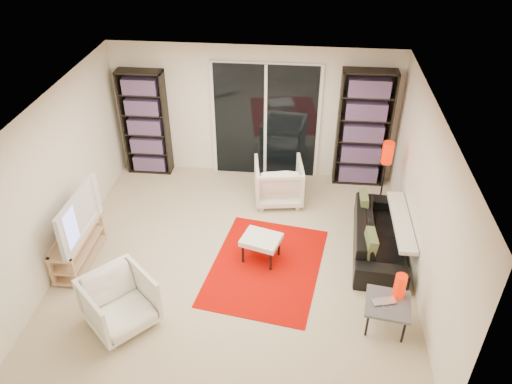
# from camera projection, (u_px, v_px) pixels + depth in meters

# --- Properties ---
(floor) EXTENTS (5.00, 5.00, 0.00)m
(floor) POSITION_uv_depth(u_px,v_px,m) (237.00, 258.00, 7.38)
(floor) COLOR beige
(floor) RESTS_ON ground
(wall_back) EXTENTS (5.00, 0.02, 2.40)m
(wall_back) POSITION_uv_depth(u_px,v_px,m) (255.00, 112.00, 8.77)
(wall_back) COLOR white
(wall_back) RESTS_ON ground
(wall_front) EXTENTS (5.00, 0.02, 2.40)m
(wall_front) POSITION_uv_depth(u_px,v_px,m) (199.00, 339.00, 4.64)
(wall_front) COLOR white
(wall_front) RESTS_ON ground
(wall_left) EXTENTS (0.02, 5.00, 2.40)m
(wall_left) POSITION_uv_depth(u_px,v_px,m) (57.00, 181.00, 6.92)
(wall_left) COLOR white
(wall_left) RESTS_ON ground
(wall_right) EXTENTS (0.02, 5.00, 2.40)m
(wall_right) POSITION_uv_depth(u_px,v_px,m) (425.00, 202.00, 6.50)
(wall_right) COLOR white
(wall_right) RESTS_ON ground
(ceiling) EXTENTS (5.00, 5.00, 0.02)m
(ceiling) POSITION_uv_depth(u_px,v_px,m) (233.00, 109.00, 6.04)
(ceiling) COLOR white
(ceiling) RESTS_ON wall_back
(sliding_door) EXTENTS (1.92, 0.08, 2.16)m
(sliding_door) POSITION_uv_depth(u_px,v_px,m) (266.00, 122.00, 8.81)
(sliding_door) COLOR white
(sliding_door) RESTS_ON ground
(bookshelf_left) EXTENTS (0.80, 0.30, 1.95)m
(bookshelf_left) POSITION_uv_depth(u_px,v_px,m) (145.00, 123.00, 8.92)
(bookshelf_left) COLOR black
(bookshelf_left) RESTS_ON ground
(bookshelf_right) EXTENTS (0.90, 0.30, 2.10)m
(bookshelf_right) POSITION_uv_depth(u_px,v_px,m) (363.00, 129.00, 8.56)
(bookshelf_right) COLOR black
(bookshelf_right) RESTS_ON ground
(tv_stand) EXTENTS (0.37, 1.16, 0.50)m
(tv_stand) POSITION_uv_depth(u_px,v_px,m) (78.00, 247.00, 7.19)
(tv_stand) COLOR #D9AC81
(tv_stand) RESTS_ON floor
(tv) EXTENTS (0.21, 1.18, 0.67)m
(tv) POSITION_uv_depth(u_px,v_px,m) (72.00, 215.00, 6.87)
(tv) COLOR black
(tv) RESTS_ON tv_stand
(rug) EXTENTS (1.82, 2.26, 0.01)m
(rug) POSITION_uv_depth(u_px,v_px,m) (266.00, 266.00, 7.23)
(rug) COLOR #B50700
(rug) RESTS_ON floor
(sofa) EXTENTS (0.87, 1.93, 0.55)m
(sofa) POSITION_uv_depth(u_px,v_px,m) (380.00, 235.00, 7.39)
(sofa) COLOR black
(sofa) RESTS_ON floor
(armchair_back) EXTENTS (0.89, 0.91, 0.74)m
(armchair_back) POSITION_uv_depth(u_px,v_px,m) (278.00, 181.00, 8.44)
(armchair_back) COLOR silver
(armchair_back) RESTS_ON floor
(armchair_front) EXTENTS (1.09, 1.09, 0.71)m
(armchair_front) POSITION_uv_depth(u_px,v_px,m) (119.00, 302.00, 6.17)
(armchair_front) COLOR silver
(armchair_front) RESTS_ON floor
(ottoman) EXTENTS (0.64, 0.57, 0.40)m
(ottoman) POSITION_uv_depth(u_px,v_px,m) (261.00, 241.00, 7.18)
(ottoman) COLOR silver
(ottoman) RESTS_ON floor
(side_table) EXTENTS (0.62, 0.62, 0.40)m
(side_table) POSITION_uv_depth(u_px,v_px,m) (388.00, 305.00, 6.12)
(side_table) COLOR #4E4F54
(side_table) RESTS_ON floor
(laptop) EXTENTS (0.34, 0.26, 0.02)m
(laptop) POSITION_uv_depth(u_px,v_px,m) (385.00, 304.00, 6.07)
(laptop) COLOR silver
(laptop) RESTS_ON side_table
(table_lamp) EXTENTS (0.15, 0.15, 0.33)m
(table_lamp) POSITION_uv_depth(u_px,v_px,m) (400.00, 286.00, 6.12)
(table_lamp) COLOR red
(table_lamp) RESTS_ON side_table
(floor_lamp) EXTENTS (0.20, 0.20, 1.31)m
(floor_lamp) POSITION_uv_depth(u_px,v_px,m) (386.00, 161.00, 7.78)
(floor_lamp) COLOR black
(floor_lamp) RESTS_ON floor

